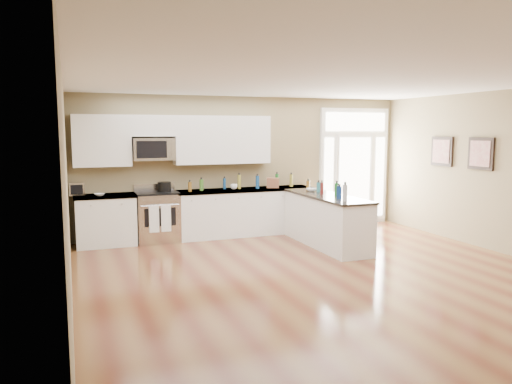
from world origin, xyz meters
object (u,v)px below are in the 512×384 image
at_px(peninsula_cabinet, 326,222).
at_px(kitchen_range, 157,217).
at_px(stockpot, 164,186).
at_px(toaster_oven, 77,189).

bearing_deg(peninsula_cabinet, kitchen_range, 153.05).
height_order(peninsula_cabinet, stockpot, stockpot).
relative_size(peninsula_cabinet, toaster_oven, 8.64).
distance_m(peninsula_cabinet, kitchen_range, 3.20).
relative_size(kitchen_range, stockpot, 4.23).
xyz_separation_m(kitchen_range, toaster_oven, (-1.43, 0.14, 0.58)).
bearing_deg(kitchen_range, stockpot, 20.94).
relative_size(peninsula_cabinet, stockpot, 9.10).
bearing_deg(stockpot, peninsula_cabinet, -29.26).
distance_m(kitchen_range, toaster_oven, 1.54).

